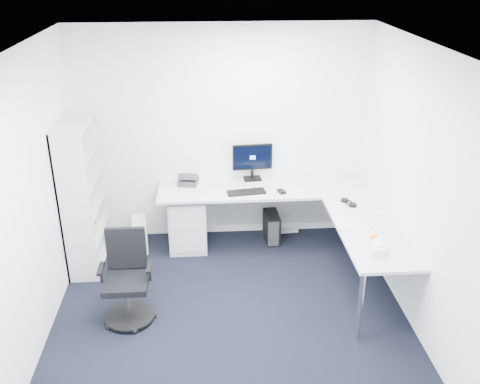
{
  "coord_description": "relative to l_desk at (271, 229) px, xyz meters",
  "views": [
    {
      "loc": [
        -0.22,
        -4.2,
        3.44
      ],
      "look_at": [
        0.15,
        1.05,
        1.05
      ],
      "focal_mm": 40.0,
      "sensor_mm": 36.0,
      "label": 1
    }
  ],
  "objects": [
    {
      "name": "power_strip",
      "position": [
        0.29,
        0.61,
        -0.38
      ],
      "size": [
        0.32,
        0.08,
        0.04
      ],
      "primitive_type": "cube",
      "rotation": [
        0.0,
        0.0,
        0.08
      ],
      "color": "silver",
      "rests_on": "ground"
    },
    {
      "name": "ground",
      "position": [
        -0.55,
        -1.4,
        -0.39
      ],
      "size": [
        4.2,
        4.2,
        0.0
      ],
      "primitive_type": "plane",
      "color": "black"
    },
    {
      "name": "drawer_pedestal",
      "position": [
        -1.0,
        0.37,
        -0.04
      ],
      "size": [
        0.46,
        0.57,
        0.7
      ],
      "primitive_type": "cube",
      "color": "#BABCBC",
      "rests_on": "ground"
    },
    {
      "name": "l_desk",
      "position": [
        0.0,
        0.0,
        0.0
      ],
      "size": [
        2.69,
        1.51,
        0.79
      ],
      "primitive_type": null,
      "color": "#BABCBC",
      "rests_on": "ground"
    },
    {
      "name": "wall_back",
      "position": [
        -0.55,
        0.7,
        0.96
      ],
      "size": [
        3.6,
        0.02,
        2.7
      ],
      "primitive_type": "cube",
      "color": "white",
      "rests_on": "ground"
    },
    {
      "name": "white_keyboard",
      "position": [
        0.67,
        -0.6,
        0.4
      ],
      "size": [
        0.16,
        0.47,
        0.02
      ],
      "primitive_type": "cube",
      "rotation": [
        0.0,
        0.0,
        -0.07
      ],
      "color": "silver",
      "rests_on": "l_desk"
    },
    {
      "name": "ceiling",
      "position": [
        -0.55,
        -1.4,
        2.31
      ],
      "size": [
        4.2,
        4.2,
        0.0
      ],
      "primitive_type": "plane",
      "color": "white"
    },
    {
      "name": "tissue_box",
      "position": [
        0.86,
        -1.26,
        0.43
      ],
      "size": [
        0.15,
        0.24,
        0.08
      ],
      "primitive_type": "cube",
      "rotation": [
        0.0,
        0.0,
        -0.16
      ],
      "color": "silver",
      "rests_on": "l_desk"
    },
    {
      "name": "wall_left",
      "position": [
        -2.35,
        -1.4,
        0.96
      ],
      "size": [
        0.02,
        4.2,
        2.7
      ],
      "primitive_type": "cube",
      "color": "white",
      "rests_on": "ground"
    },
    {
      "name": "monitor",
      "position": [
        -0.18,
        0.61,
        0.63
      ],
      "size": [
        0.51,
        0.2,
        0.48
      ],
      "primitive_type": null,
      "rotation": [
        0.0,
        0.0,
        0.07
      ],
      "color": "black",
      "rests_on": "l_desk"
    },
    {
      "name": "task_chair",
      "position": [
        -1.58,
        -1.1,
        0.08
      ],
      "size": [
        0.53,
        0.53,
        0.94
      ],
      "primitive_type": null,
      "rotation": [
        0.0,
        0.0,
        0.0
      ],
      "color": "black",
      "rests_on": "ground"
    },
    {
      "name": "black_pc_tower",
      "position": [
        0.06,
        0.43,
        -0.21
      ],
      "size": [
        0.19,
        0.39,
        0.37
      ],
      "primitive_type": "cube",
      "rotation": [
        0.0,
        0.0,
        0.06
      ],
      "color": "black",
      "rests_on": "ground"
    },
    {
      "name": "wall_right",
      "position": [
        1.25,
        -1.4,
        0.96
      ],
      "size": [
        0.02,
        4.2,
        2.7
      ],
      "primitive_type": "cube",
      "color": "white",
      "rests_on": "ground"
    },
    {
      "name": "bookshelf",
      "position": [
        -2.17,
        0.05,
        0.48
      ],
      "size": [
        0.34,
        0.88,
        1.75
      ],
      "primitive_type": null,
      "color": "silver",
      "rests_on": "ground"
    },
    {
      "name": "headphones",
      "position": [
        0.86,
        -0.19,
        0.42
      ],
      "size": [
        0.21,
        0.25,
        0.06
      ],
      "primitive_type": null,
      "rotation": [
        0.0,
        0.0,
        0.44
      ],
      "color": "black",
      "rests_on": "l_desk"
    },
    {
      "name": "beige_pc_tower",
      "position": [
        -1.61,
        0.35,
        -0.21
      ],
      "size": [
        0.22,
        0.41,
        0.38
      ],
      "primitive_type": "cube",
      "rotation": [
        0.0,
        0.0,
        0.11
      ],
      "color": "beige",
      "rests_on": "ground"
    },
    {
      "name": "black_keyboard",
      "position": [
        -0.29,
        0.2,
        0.4
      ],
      "size": [
        0.47,
        0.22,
        0.02
      ],
      "primitive_type": "cube",
      "rotation": [
        0.0,
        0.0,
        0.13
      ],
      "color": "black",
      "rests_on": "l_desk"
    },
    {
      "name": "mouse",
      "position": [
        0.14,
        0.17,
        0.41
      ],
      "size": [
        0.1,
        0.13,
        0.04
      ],
      "primitive_type": "cube",
      "rotation": [
        0.0,
        0.0,
        0.34
      ],
      "color": "black",
      "rests_on": "l_desk"
    },
    {
      "name": "laptop",
      "position": [
        1.07,
        -0.69,
        0.52
      ],
      "size": [
        0.38,
        0.37,
        0.26
      ],
      "primitive_type": null,
      "rotation": [
        0.0,
        0.0,
        0.02
      ],
      "color": "silver",
      "rests_on": "l_desk"
    },
    {
      "name": "desk_phone",
      "position": [
        -0.98,
        0.51,
        0.47
      ],
      "size": [
        0.26,
        0.26,
        0.16
      ],
      "primitive_type": null,
      "rotation": [
        0.0,
        0.0,
        -0.21
      ],
      "color": "#2F2F31",
      "rests_on": "l_desk"
    },
    {
      "name": "orange_fruit",
      "position": [
        0.89,
        -1.04,
        0.43
      ],
      "size": [
        0.07,
        0.07,
        0.07
      ],
      "primitive_type": "sphere",
      "color": "orange",
      "rests_on": "l_desk"
    }
  ]
}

